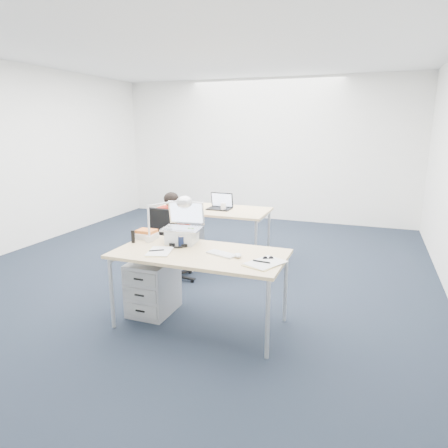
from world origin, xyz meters
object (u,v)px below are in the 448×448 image
object	(u,v)px
drawer_pedestal_near	(153,286)
sunglasses	(268,259)
headphones	(178,245)
computer_mouse	(238,255)
desk_near	(200,257)
can_koozie	(182,240)
wireless_keyboard	(222,254)
book_stack	(147,234)
far_cup	(223,207)
desk_lamp	(162,218)
cordless_phone	(133,237)
seated_person	(177,234)
dark_laptop	(219,201)
silver_laptop	(182,224)
desk_far	(212,212)
bear_figurine	(191,236)
office_chair	(172,259)
drawer_pedestal_far	(185,238)
water_bottle	(169,234)

from	to	relation	value
drawer_pedestal_near	sunglasses	bearing A→B (deg)	-3.61
headphones	computer_mouse	bearing A→B (deg)	-16.70
desk_near	can_koozie	world-z (taller)	can_koozie
wireless_keyboard	sunglasses	world-z (taller)	sunglasses
can_koozie	book_stack	xyz separation A→B (m)	(-0.46, 0.12, -0.01)
sunglasses	far_cup	xyz separation A→B (m)	(-1.11, 1.85, 0.04)
desk_lamp	book_stack	bearing A→B (deg)	-179.34
cordless_phone	desk_lamp	distance (m)	0.36
seated_person	dark_laptop	xyz separation A→B (m)	(0.25, 0.81, 0.30)
book_stack	dark_laptop	xyz separation A→B (m)	(0.17, 1.67, 0.07)
silver_laptop	sunglasses	xyz separation A→B (m)	(0.94, -0.22, -0.19)
seated_person	book_stack	bearing A→B (deg)	-82.70
desk_near	silver_laptop	size ratio (longest dim) A/B	4.04
cordless_phone	sunglasses	size ratio (longest dim) A/B	1.32
desk_far	can_koozie	world-z (taller)	can_koozie
bear_figurine	desk_lamp	world-z (taller)	desk_lamp
desk_near	book_stack	distance (m)	0.75
dark_laptop	computer_mouse	bearing A→B (deg)	-64.20
office_chair	drawer_pedestal_near	distance (m)	0.89
wireless_keyboard	computer_mouse	world-z (taller)	computer_mouse
headphones	sunglasses	xyz separation A→B (m)	(0.92, -0.09, -0.00)
bear_figurine	book_stack	world-z (taller)	bear_figurine
desk_near	bear_figurine	world-z (taller)	bear_figurine
sunglasses	desk_lamp	xyz separation A→B (m)	(-1.12, 0.14, 0.25)
drawer_pedestal_far	can_koozie	bearing A→B (deg)	-65.04
desk_near	office_chair	xyz separation A→B (m)	(-0.80, 0.94, -0.42)
drawer_pedestal_far	desk_lamp	world-z (taller)	desk_lamp
can_koozie	headphones	bearing A→B (deg)	-134.29
desk_near	silver_laptop	xyz separation A→B (m)	(-0.29, 0.23, 0.24)
desk_near	drawer_pedestal_far	world-z (taller)	desk_near
silver_laptop	can_koozie	bearing A→B (deg)	-73.58
desk_far	drawer_pedestal_near	bearing A→B (deg)	-87.41
seated_person	headphones	world-z (taller)	seated_person
desk_near	wireless_keyboard	bearing A→B (deg)	2.45
sunglasses	headphones	bearing A→B (deg)	149.90
desk_far	drawer_pedestal_far	world-z (taller)	desk_far
sunglasses	can_koozie	bearing A→B (deg)	148.18
seated_person	headphones	size ratio (longest dim) A/B	5.81
computer_mouse	desk_lamp	world-z (taller)	desk_lamp
desk_near	computer_mouse	bearing A→B (deg)	-2.19
desk_near	computer_mouse	xyz separation A→B (m)	(0.38, -0.01, 0.06)
book_stack	cordless_phone	bearing A→B (deg)	-103.99
drawer_pedestal_far	can_koozie	world-z (taller)	can_koozie
computer_mouse	can_koozie	distance (m)	0.64
office_chair	headphones	world-z (taller)	office_chair
desk_far	bear_figurine	world-z (taller)	bear_figurine
desk_far	desk_lamp	distance (m)	1.80
desk_far	water_bottle	distance (m)	1.80
wireless_keyboard	computer_mouse	xyz separation A→B (m)	(0.16, -0.02, 0.01)
drawer_pedestal_far	cordless_phone	bearing A→B (deg)	-80.38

